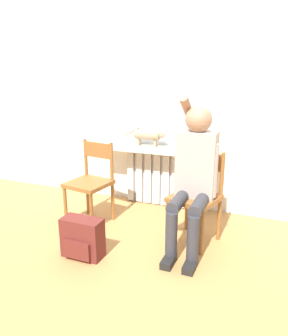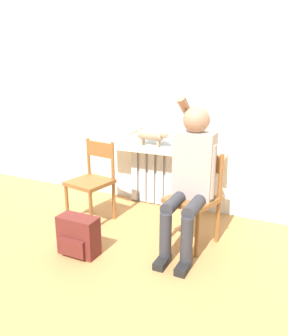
{
  "view_description": "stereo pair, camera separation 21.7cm",
  "coord_description": "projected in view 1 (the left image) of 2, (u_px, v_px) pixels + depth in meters",
  "views": [
    {
      "loc": [
        1.14,
        -2.29,
        1.51
      ],
      "look_at": [
        0.0,
        0.57,
        0.61
      ],
      "focal_mm": 35.0,
      "sensor_mm": 36.0,
      "label": 1
    },
    {
      "loc": [
        1.34,
        -2.21,
        1.51
      ],
      "look_at": [
        0.0,
        0.57,
        0.61
      ],
      "focal_mm": 35.0,
      "sensor_mm": 36.0,
      "label": 2
    }
  ],
  "objects": [
    {
      "name": "chair_left",
      "position": [
        91.0,
        181.0,
        3.36
      ],
      "size": [
        0.45,
        0.45,
        0.84
      ],
      "rotation": [
        0.0,
        0.0,
        -0.17
      ],
      "color": "brown",
      "rests_on": "ground_plane"
    },
    {
      "name": "backpack",
      "position": [
        82.0,
        238.0,
        2.76
      ],
      "size": [
        0.35,
        0.2,
        0.34
      ],
      "color": "maroon",
      "rests_on": "ground_plane"
    },
    {
      "name": "ground_plane",
      "position": [
        120.0,
        251.0,
        2.87
      ],
      "size": [
        12.0,
        12.0,
        0.0
      ],
      "primitive_type": "plane",
      "color": "#B27F47"
    },
    {
      "name": "window_glass",
      "position": [
        165.0,
        99.0,
        3.6
      ],
      "size": [
        1.31,
        0.01,
        1.03
      ],
      "color": "white",
      "rests_on": "windowsill"
    },
    {
      "name": "cat",
      "position": [
        149.0,
        135.0,
        3.63
      ],
      "size": [
        0.49,
        0.11,
        0.22
      ],
      "color": "#9E896B",
      "rests_on": "windowsill"
    },
    {
      "name": "wall_with_window",
      "position": [
        166.0,
        88.0,
        3.59
      ],
      "size": [
        7.0,
        0.06,
        2.7
      ],
      "color": "white",
      "rests_on": "ground_plane"
    },
    {
      "name": "chair_right",
      "position": [
        197.0,
        195.0,
        2.96
      ],
      "size": [
        0.49,
        0.49,
        0.84
      ],
      "rotation": [
        0.0,
        0.0,
        -0.28
      ],
      "color": "brown",
      "rests_on": "ground_plane"
    },
    {
      "name": "person",
      "position": [
        194.0,
        170.0,
        2.81
      ],
      "size": [
        0.36,
        0.97,
        1.35
      ],
      "color": "#333338",
      "rests_on": "ground_plane"
    },
    {
      "name": "windowsill",
      "position": [
        160.0,
        150.0,
        3.62
      ],
      "size": [
        1.37,
        0.28,
        0.05
      ],
      "color": "silver",
      "rests_on": "radiator"
    },
    {
      "name": "radiator",
      "position": [
        162.0,
        178.0,
        3.81
      ],
      "size": [
        0.88,
        0.08,
        0.67
      ],
      "color": "silver",
      "rests_on": "ground_plane"
    }
  ]
}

